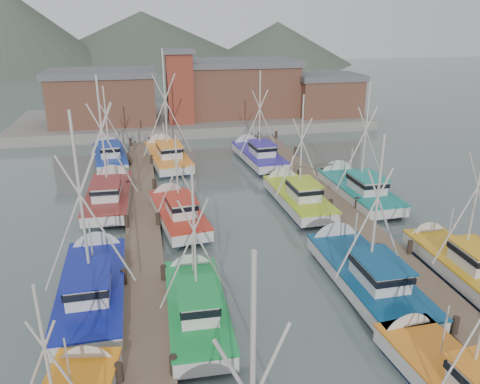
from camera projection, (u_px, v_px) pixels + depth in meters
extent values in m
plane|color=#526261|center=(266.00, 257.00, 27.39)|extent=(260.00, 260.00, 0.00)
cube|color=brown|center=(143.00, 235.00, 29.66)|extent=(2.20, 46.00, 0.40)
cylinder|color=black|center=(120.00, 380.00, 17.46)|extent=(0.30, 0.30, 1.50)
cylinder|color=black|center=(125.00, 283.00, 23.88)|extent=(0.30, 0.30, 1.50)
cylinder|color=black|center=(127.00, 226.00, 30.30)|extent=(0.30, 0.30, 1.50)
cylinder|color=black|center=(129.00, 190.00, 36.72)|extent=(0.30, 0.30, 1.50)
cylinder|color=black|center=(130.00, 164.00, 43.14)|extent=(0.30, 0.30, 1.50)
cylinder|color=black|center=(131.00, 145.00, 49.56)|extent=(0.30, 0.30, 1.50)
cylinder|color=black|center=(174.00, 372.00, 17.84)|extent=(0.30, 0.30, 1.50)
cylinder|color=black|center=(164.00, 278.00, 24.26)|extent=(0.30, 0.30, 1.50)
cylinder|color=black|center=(158.00, 224.00, 30.68)|extent=(0.30, 0.30, 1.50)
cylinder|color=black|center=(155.00, 188.00, 37.10)|extent=(0.30, 0.30, 1.50)
cylinder|color=black|center=(152.00, 163.00, 43.52)|extent=(0.30, 0.30, 1.50)
cylinder|color=black|center=(150.00, 144.00, 49.94)|extent=(0.30, 0.30, 1.50)
cube|color=brown|center=(349.00, 217.00, 32.32)|extent=(2.20, 46.00, 0.40)
cylinder|color=black|center=(454.00, 332.00, 20.12)|extent=(0.30, 0.30, 1.50)
cylinder|color=black|center=(377.00, 256.00, 26.54)|extent=(0.30, 0.30, 1.50)
cylinder|color=black|center=(330.00, 209.00, 32.96)|extent=(0.30, 0.30, 1.50)
cylinder|color=black|center=(299.00, 178.00, 39.38)|extent=(0.30, 0.30, 1.50)
cylinder|color=black|center=(276.00, 156.00, 45.80)|extent=(0.30, 0.30, 1.50)
cylinder|color=black|center=(259.00, 139.00, 52.22)|extent=(0.30, 0.30, 1.50)
cylinder|color=black|center=(409.00, 253.00, 26.92)|extent=(0.30, 0.30, 1.50)
cylinder|color=black|center=(357.00, 207.00, 33.34)|extent=(0.30, 0.30, 1.50)
cylinder|color=black|center=(321.00, 177.00, 39.76)|extent=(0.30, 0.30, 1.50)
cylinder|color=black|center=(295.00, 155.00, 46.18)|extent=(0.30, 0.30, 1.50)
cylinder|color=black|center=(276.00, 138.00, 52.60)|extent=(0.30, 0.30, 1.50)
cube|color=gray|center=(194.00, 120.00, 61.12)|extent=(44.00, 16.00, 1.20)
cube|color=brown|center=(104.00, 99.00, 56.02)|extent=(12.00, 8.00, 5.50)
cube|color=#595A5E|center=(101.00, 73.00, 54.93)|extent=(12.72, 8.48, 0.70)
cube|color=brown|center=(239.00, 90.00, 60.96)|extent=(14.00, 9.00, 6.20)
cube|color=#595A5E|center=(239.00, 63.00, 59.76)|extent=(14.84, 9.54, 0.70)
cube|color=brown|center=(327.00, 97.00, 60.60)|extent=(8.00, 6.00, 4.50)
cube|color=#595A5E|center=(328.00, 77.00, 59.69)|extent=(8.48, 6.36, 0.70)
cube|color=maroon|center=(180.00, 89.00, 55.46)|extent=(3.00, 3.00, 8.00)
cube|color=#595A5E|center=(178.00, 52.00, 53.97)|extent=(3.60, 3.60, 0.50)
cone|color=#3F483C|center=(13.00, 70.00, 125.25)|extent=(110.00, 110.00, 42.00)
cone|color=#3F483C|center=(145.00, 63.00, 145.67)|extent=(140.00, 140.00, 30.00)
cone|color=#3F483C|center=(277.00, 63.00, 144.11)|extent=(90.00, 90.00, 24.00)
cube|color=orange|center=(466.00, 383.00, 16.44)|extent=(3.28, 8.00, 0.10)
cone|color=silver|center=(399.00, 330.00, 20.08)|extent=(2.50, 1.31, 2.41)
cylinder|color=beige|center=(468.00, 341.00, 15.44)|extent=(1.92, 0.25, 4.17)
cylinder|color=beige|center=(445.00, 331.00, 17.25)|extent=(0.07, 0.07, 2.16)
cone|color=silver|center=(92.00, 360.00, 18.32)|extent=(2.42, 1.45, 2.27)
cylinder|color=beige|center=(47.00, 362.00, 13.68)|extent=(0.13, 0.13, 5.20)
cylinder|color=beige|center=(33.00, 379.00, 13.87)|extent=(1.86, 0.38, 4.07)
cylinder|color=beige|center=(67.00, 378.00, 13.91)|extent=(1.86, 0.38, 4.07)
cylinder|color=beige|center=(68.00, 366.00, 15.53)|extent=(0.07, 0.07, 2.18)
cube|color=#111D39|center=(197.00, 321.00, 21.50)|extent=(2.39, 6.88, 0.70)
cube|color=silver|center=(197.00, 309.00, 21.27)|extent=(2.71, 7.82, 0.80)
cube|color=#15953E|center=(196.00, 302.00, 21.14)|extent=(2.79, 7.90, 0.10)
cone|color=silver|center=(190.00, 270.00, 24.90)|extent=(2.45, 1.16, 2.43)
cube|color=silver|center=(198.00, 303.00, 20.08)|extent=(1.62, 2.37, 1.10)
cube|color=black|center=(198.00, 298.00, 20.00)|extent=(1.73, 2.60, 0.28)
cube|color=#15953E|center=(198.00, 291.00, 19.88)|extent=(1.83, 2.76, 0.07)
cylinder|color=beige|center=(194.00, 238.00, 19.85)|extent=(0.11, 0.11, 6.52)
cylinder|color=beige|center=(183.00, 255.00, 20.03)|extent=(2.33, 0.14, 5.10)
cylinder|color=beige|center=(206.00, 253.00, 20.20)|extent=(2.33, 0.14, 5.10)
cylinder|color=beige|center=(193.00, 263.00, 22.00)|extent=(0.06, 0.06, 2.17)
cube|color=#111D39|center=(366.00, 288.00, 24.10)|extent=(2.80, 8.18, 0.70)
cube|color=silver|center=(367.00, 277.00, 23.87)|extent=(3.18, 9.30, 0.80)
cube|color=navy|center=(368.00, 271.00, 23.74)|extent=(3.27, 9.39, 0.10)
cone|color=silver|center=(331.00, 241.00, 28.14)|extent=(2.91, 1.15, 2.89)
cube|color=silver|center=(380.00, 272.00, 22.53)|extent=(1.92, 2.81, 1.10)
cube|color=black|center=(380.00, 268.00, 22.44)|extent=(2.04, 3.09, 0.28)
cube|color=navy|center=(381.00, 261.00, 22.32)|extent=(2.16, 3.27, 0.07)
cylinder|color=beige|center=(377.00, 207.00, 22.32)|extent=(0.13, 0.13, 7.10)
cylinder|color=beige|center=(364.00, 224.00, 22.49)|extent=(2.54, 0.14, 5.55)
cylinder|color=beige|center=(386.00, 222.00, 22.73)|extent=(2.54, 0.14, 5.55)
cylinder|color=beige|center=(355.00, 235.00, 24.83)|extent=(0.08, 0.08, 2.58)
cube|color=#111D39|center=(94.00, 301.00, 23.03)|extent=(2.72, 8.04, 0.70)
cube|color=silver|center=(93.00, 290.00, 22.80)|extent=(3.09, 9.14, 0.80)
cube|color=#101C91|center=(92.00, 283.00, 22.67)|extent=(3.18, 9.23, 0.10)
cone|color=silver|center=(98.00, 250.00, 27.01)|extent=(2.85, 1.14, 2.84)
cube|color=silver|center=(89.00, 284.00, 21.47)|extent=(1.87, 2.76, 1.10)
cube|color=black|center=(88.00, 280.00, 21.39)|extent=(2.00, 3.03, 0.28)
cube|color=#101C91|center=(87.00, 273.00, 21.27)|extent=(2.12, 3.21, 0.07)
cylinder|color=beige|center=(81.00, 203.00, 21.02)|extent=(0.14, 0.14, 8.42)
cylinder|color=beige|center=(69.00, 225.00, 21.24)|extent=(3.01, 0.15, 6.58)
cylinder|color=beige|center=(98.00, 222.00, 21.50)|extent=(3.01, 0.15, 6.58)
cylinder|color=beige|center=(91.00, 245.00, 23.74)|extent=(0.08, 0.08, 2.73)
cube|color=#111D39|center=(459.00, 275.00, 25.31)|extent=(2.31, 6.78, 0.70)
cube|color=silver|center=(461.00, 265.00, 25.09)|extent=(2.63, 7.70, 0.80)
cube|color=gold|center=(462.00, 259.00, 24.95)|extent=(2.71, 7.78, 0.10)
cone|color=silver|center=(421.00, 237.00, 28.66)|extent=(2.44, 1.13, 2.42)
cube|color=silver|center=(475.00, 257.00, 23.91)|extent=(1.60, 2.32, 1.10)
cube|color=black|center=(476.00, 253.00, 23.83)|extent=(1.70, 2.55, 0.28)
cube|color=gold|center=(477.00, 247.00, 23.70)|extent=(1.80, 2.71, 0.07)
cylinder|color=beige|center=(477.00, 192.00, 23.46)|extent=(0.11, 0.11, 7.67)
cylinder|color=beige|center=(465.00, 209.00, 23.69)|extent=(2.73, 0.12, 5.99)
cylinder|color=beige|center=(450.00, 227.00, 25.80)|extent=(0.07, 0.07, 2.24)
cube|color=#111D39|center=(179.00, 223.00, 31.79)|extent=(3.21, 7.24, 0.70)
cube|color=silver|center=(179.00, 214.00, 31.56)|extent=(3.65, 8.23, 0.80)
cube|color=red|center=(178.00, 209.00, 31.43)|extent=(3.74, 8.32, 0.10)
cone|color=silver|center=(167.00, 196.00, 35.12)|extent=(2.61, 1.43, 2.49)
cube|color=silver|center=(181.00, 206.00, 30.38)|extent=(1.92, 2.58, 1.10)
cube|color=black|center=(181.00, 203.00, 30.30)|extent=(2.05, 2.83, 0.28)
cube|color=red|center=(181.00, 198.00, 30.18)|extent=(2.17, 3.00, 0.07)
cylinder|color=beige|center=(177.00, 173.00, 30.38)|extent=(0.13, 0.13, 5.12)
cylinder|color=beige|center=(170.00, 183.00, 30.43)|extent=(1.84, 0.33, 4.01)
cylinder|color=beige|center=(185.00, 181.00, 30.75)|extent=(1.84, 0.33, 4.01)
cylinder|color=beige|center=(173.00, 185.00, 32.26)|extent=(0.07, 0.07, 2.22)
cube|color=#111D39|center=(298.00, 206.00, 34.67)|extent=(2.74, 7.59, 0.70)
cube|color=silver|center=(298.00, 198.00, 34.44)|extent=(3.12, 8.63, 0.80)
cube|color=#A7CB21|center=(298.00, 193.00, 34.31)|extent=(3.20, 8.72, 0.10)
cone|color=silver|center=(280.00, 181.00, 38.37)|extent=(2.71, 1.21, 2.66)
cube|color=silver|center=(304.00, 190.00, 33.18)|extent=(1.82, 2.62, 1.10)
cube|color=black|center=(304.00, 187.00, 33.10)|extent=(1.94, 2.88, 0.28)
cube|color=#A7CB21|center=(304.00, 182.00, 32.97)|extent=(2.06, 3.06, 0.07)
cylinder|color=beige|center=(301.00, 146.00, 32.89)|extent=(0.12, 0.12, 7.17)
cylinder|color=beige|center=(294.00, 158.00, 33.06)|extent=(2.56, 0.19, 5.61)
cylinder|color=beige|center=(308.00, 157.00, 33.31)|extent=(2.56, 0.19, 5.61)
cylinder|color=beige|center=(292.00, 171.00, 35.27)|extent=(0.07, 0.07, 2.38)
cube|color=#111D39|center=(110.00, 205.00, 34.85)|extent=(2.82, 8.08, 0.70)
cube|color=silver|center=(109.00, 197.00, 34.62)|extent=(3.21, 9.18, 0.80)
cube|color=maroon|center=(108.00, 192.00, 34.49)|extent=(3.30, 9.28, 0.10)
cone|color=silver|center=(114.00, 179.00, 38.87)|extent=(2.87, 1.18, 2.84)
cube|color=silver|center=(106.00, 190.00, 33.28)|extent=(1.91, 2.78, 1.10)
cube|color=black|center=(106.00, 187.00, 33.20)|extent=(2.03, 3.06, 0.28)
cube|color=maroon|center=(106.00, 182.00, 33.08)|extent=(2.16, 3.24, 0.07)
cylinder|color=beige|center=(102.00, 136.00, 32.83)|extent=(0.14, 0.14, 8.49)
cylinder|color=beige|center=(95.00, 150.00, 33.08)|extent=(3.03, 0.18, 6.63)
cylinder|color=beige|center=(113.00, 149.00, 33.28)|extent=(3.03, 0.18, 6.63)
cylinder|color=beige|center=(109.00, 170.00, 35.58)|extent=(0.08, 0.08, 2.73)
cube|color=#111D39|center=(358.00, 199.00, 36.05)|extent=(2.89, 8.12, 0.70)
cube|color=silver|center=(359.00, 191.00, 35.82)|extent=(3.28, 9.22, 0.80)
cube|color=#137E76|center=(359.00, 186.00, 35.69)|extent=(3.38, 9.32, 0.10)
cone|color=silver|center=(334.00, 174.00, 40.03)|extent=(2.92, 1.19, 2.89)
cube|color=silver|center=(367.00, 184.00, 34.49)|extent=(1.95, 2.80, 1.10)
cube|color=black|center=(367.00, 181.00, 34.41)|extent=(2.08, 3.07, 0.28)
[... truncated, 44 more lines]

